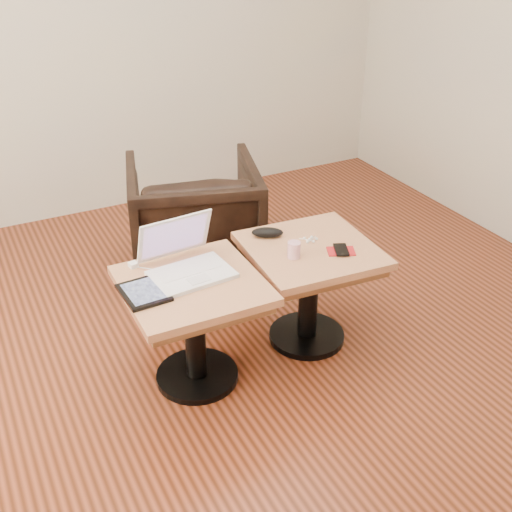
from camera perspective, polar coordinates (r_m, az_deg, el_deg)
name	(u,v)px	position (r m, az deg, el deg)	size (l,w,h in m)	color
room_shell	(240,108)	(2.57, -1.39, 13.01)	(4.52, 4.52, 2.71)	#441D0E
side_table_left	(193,307)	(2.98, -5.58, -4.57)	(0.62, 0.62, 0.56)	black
side_table_right	(310,271)	(3.25, 4.79, -1.33)	(0.65, 0.65, 0.56)	black
laptop	(186,262)	(2.96, -6.24, -0.52)	(0.39, 0.37, 0.25)	white
tablet	(144,293)	(2.84, -9.96, -3.22)	(0.20, 0.24, 0.02)	black
charging_adapter	(133,265)	(3.05, -10.86, -0.77)	(0.04, 0.04, 0.02)	white
glasses_case	(267,232)	(3.25, 1.02, 2.11)	(0.16, 0.07, 0.05)	black
striped_cup	(294,250)	(3.06, 3.40, 0.55)	(0.06, 0.06, 0.08)	#CE5A83
earbuds_tangle	(310,240)	(3.23, 4.86, 1.47)	(0.08, 0.07, 0.02)	white
phone_on_sleeve	(341,250)	(3.15, 7.57, 0.49)	(0.16, 0.14, 0.02)	#A3150C
armchair	(194,218)	(3.93, -5.50, 3.35)	(0.76, 0.78, 0.71)	black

